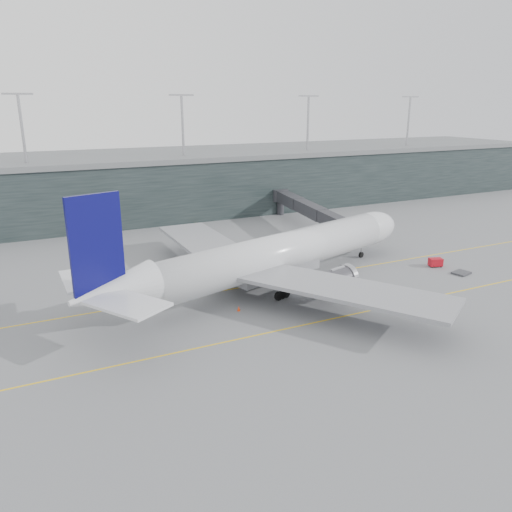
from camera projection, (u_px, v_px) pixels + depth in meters
name	position (u px, v px, depth m)	size (l,w,h in m)	color
ground	(250.00, 277.00, 82.07)	(320.00, 320.00, 0.00)	slate
taxiline_a	(261.00, 284.00, 78.63)	(160.00, 0.25, 0.02)	yellow
taxiline_b	(315.00, 322.00, 64.88)	(160.00, 0.25, 0.02)	yellow
taxiline_lead_main	(230.00, 244.00, 101.36)	(0.25, 60.00, 0.02)	yellow
terminal	(155.00, 182.00, 129.69)	(240.00, 36.00, 29.00)	black
main_aircraft	(277.00, 255.00, 76.83)	(62.37, 57.34, 17.79)	silver
jet_bridge	(303.00, 209.00, 110.90)	(9.53, 44.00, 6.48)	#2B2B30
gse_cart	(436.00, 262.00, 86.85)	(2.53, 2.01, 1.51)	#A90C17
baggage_dolly	(461.00, 273.00, 83.38)	(2.84, 2.28, 0.28)	#333338
uld_a	(201.00, 259.00, 87.93)	(2.36, 2.04, 1.88)	#3E3D43
uld_b	(206.00, 257.00, 89.68)	(2.03, 1.76, 1.61)	#3E3D43
uld_c	(217.00, 254.00, 90.99)	(2.31, 1.90, 2.00)	#3E3D43
cone_nose	(436.00, 259.00, 90.41)	(0.42, 0.42, 0.66)	orange
cone_wing_stbd	(351.00, 304.00, 70.18)	(0.39, 0.39, 0.63)	#F7500D
cone_wing_port	(273.00, 247.00, 97.55)	(0.41, 0.41, 0.66)	#F2460D
cone_tail	(239.00, 308.00, 68.43)	(0.44, 0.44, 0.71)	#F63A0D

